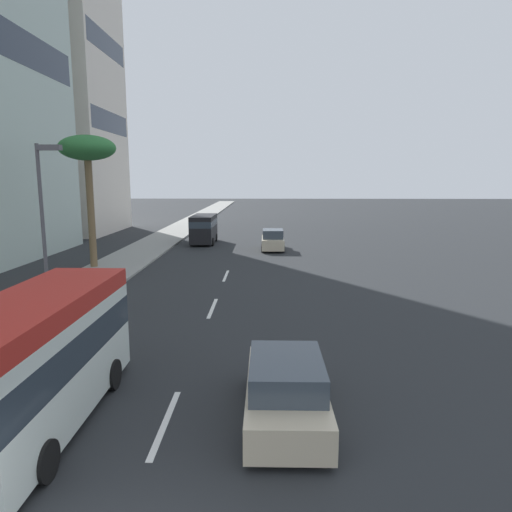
{
  "coord_description": "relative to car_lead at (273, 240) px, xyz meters",
  "views": [
    {
      "loc": [
        -5.39,
        -2.43,
        5.87
      ],
      "look_at": [
        16.6,
        -1.96,
        2.14
      ],
      "focal_mm": 32.16,
      "sensor_mm": 36.0,
      "label": 1
    }
  ],
  "objects": [
    {
      "name": "car_lead",
      "position": [
        0.0,
        0.0,
        0.0
      ],
      "size": [
        4.05,
        1.87,
        1.72
      ],
      "color": "beige",
      "rests_on": "ground_plane"
    },
    {
      "name": "ground_plane",
      "position": [
        -0.76,
        3.01,
        -0.81
      ],
      "size": [
        198.0,
        198.0,
        0.0
      ],
      "primitive_type": "plane",
      "color": "#26282B"
    },
    {
      "name": "office_tower_far",
      "position": [
        12.6,
        23.61,
        21.03
      ],
      "size": [
        12.12,
        12.82,
        43.67
      ],
      "color": "silver",
      "rests_on": "ground_plane"
    },
    {
      "name": "car_second",
      "position": [
        -27.12,
        0.08,
        -0.04
      ],
      "size": [
        4.57,
        1.96,
        1.62
      ],
      "color": "beige",
      "rests_on": "ground_plane"
    },
    {
      "name": "sidewalk_right",
      "position": [
        -0.76,
        10.56,
        -0.73
      ],
      "size": [
        162.0,
        3.92,
        0.15
      ],
      "primitive_type": "cube",
      "color": "gray",
      "rests_on": "ground_plane"
    },
    {
      "name": "palm_tree",
      "position": [
        -8.21,
        11.91,
        6.7
      ],
      "size": [
        3.54,
        3.54,
        8.43
      ],
      "color": "brown",
      "rests_on": "sidewalk_right"
    },
    {
      "name": "lane_stripe_mid",
      "position": [
        -17.4,
        3.01,
        -0.8
      ],
      "size": [
        3.2,
        0.16,
        0.01
      ],
      "primitive_type": "cube",
      "color": "silver",
      "rests_on": "ground_plane"
    },
    {
      "name": "lane_stripe_far",
      "position": [
        -10.33,
        3.01,
        -0.8
      ],
      "size": [
        3.2,
        0.16,
        0.01
      ],
      "primitive_type": "cube",
      "color": "silver",
      "rests_on": "ground_plane"
    },
    {
      "name": "street_lamp",
      "position": [
        -20.61,
        8.89,
        3.64
      ],
      "size": [
        0.24,
        0.97,
        6.99
      ],
      "color": "#4C4C51",
      "rests_on": "sidewalk_right"
    },
    {
      "name": "minibus_third",
      "position": [
        -27.6,
        5.9,
        0.93
      ],
      "size": [
        6.97,
        2.29,
        3.19
      ],
      "rotation": [
        0.0,
        0.0,
        3.14
      ],
      "color": "silver",
      "rests_on": "ground_plane"
    },
    {
      "name": "lane_stripe_near",
      "position": [
        -27.39,
        3.01,
        -0.8
      ],
      "size": [
        3.2,
        0.16,
        0.01
      ],
      "primitive_type": "cube",
      "color": "silver",
      "rests_on": "ground_plane"
    },
    {
      "name": "van_fourth",
      "position": [
        3.8,
        6.24,
        0.66
      ],
      "size": [
        5.07,
        2.08,
        2.58
      ],
      "rotation": [
        0.0,
        0.0,
        3.14
      ],
      "color": "black",
      "rests_on": "ground_plane"
    }
  ]
}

